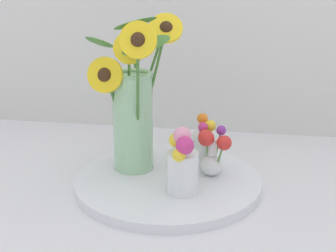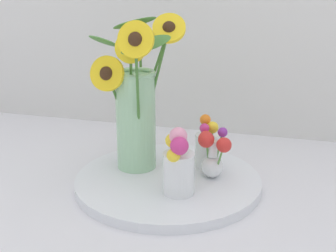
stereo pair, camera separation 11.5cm
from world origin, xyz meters
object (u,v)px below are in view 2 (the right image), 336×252
(serving_tray, at_px, (168,181))
(vase_small_back, at_px, (208,146))
(vase_bulb_right, at_px, (212,152))
(mason_jar_sunflowers, at_px, (136,102))
(vase_small_center, at_px, (178,165))

(serving_tray, relative_size, vase_small_back, 3.17)
(serving_tray, bearing_deg, vase_bulb_right, 14.18)
(mason_jar_sunflowers, xyz_separation_m, vase_small_back, (0.18, 0.06, -0.12))
(serving_tray, xyz_separation_m, vase_small_back, (0.08, 0.10, 0.07))
(vase_small_center, bearing_deg, vase_bulb_right, 60.79)
(vase_bulb_right, distance_m, vase_small_back, 0.08)
(serving_tray, bearing_deg, vase_small_center, -59.97)
(vase_small_back, bearing_deg, vase_small_center, -101.42)
(mason_jar_sunflowers, relative_size, vase_bulb_right, 3.04)
(serving_tray, xyz_separation_m, vase_small_center, (0.05, -0.08, 0.09))
(vase_small_center, xyz_separation_m, vase_bulb_right, (0.06, 0.11, -0.00))
(serving_tray, relative_size, vase_small_center, 2.89)
(vase_small_center, bearing_deg, serving_tray, 120.03)
(serving_tray, distance_m, vase_small_back, 0.15)
(mason_jar_sunflowers, xyz_separation_m, vase_small_center, (0.14, -0.12, -0.11))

